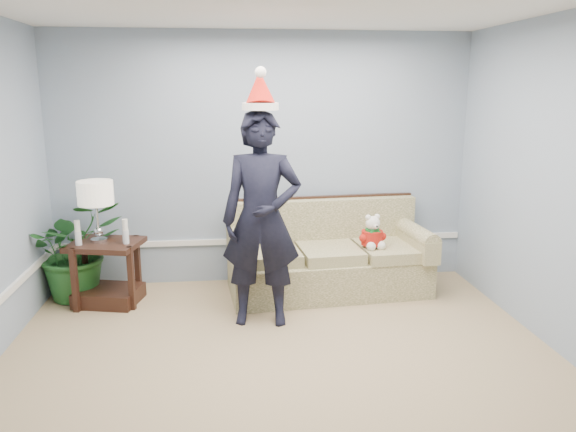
# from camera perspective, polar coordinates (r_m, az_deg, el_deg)

# --- Properties ---
(room_shell) EXTENTS (4.54, 5.04, 2.74)m
(room_shell) POSITION_cam_1_polar(r_m,az_deg,el_deg) (3.64, 0.19, 0.80)
(room_shell) COLOR tan
(room_shell) RESTS_ON ground
(wainscot_trim) EXTENTS (4.49, 4.99, 0.06)m
(wainscot_trim) POSITION_cam_1_polar(r_m,az_deg,el_deg) (5.05, -14.89, -6.76)
(wainscot_trim) COLOR white
(wainscot_trim) RESTS_ON room_shell
(sofa) EXTENTS (2.11, 1.04, 0.96)m
(sofa) POSITION_cam_1_polar(r_m,az_deg,el_deg) (5.97, 4.00, -4.40)
(sofa) COLOR brown
(sofa) RESTS_ON room_shell
(side_table) EXTENTS (0.77, 0.69, 0.63)m
(side_table) POSITION_cam_1_polar(r_m,az_deg,el_deg) (5.91, -17.82, -6.13)
(side_table) COLOR #331B12
(side_table) RESTS_ON room_shell
(table_lamp) EXTENTS (0.34, 0.34, 0.60)m
(table_lamp) POSITION_cam_1_polar(r_m,az_deg,el_deg) (5.72, -18.97, 1.97)
(table_lamp) COLOR silver
(table_lamp) RESTS_ON side_table
(candle_pair) EXTENTS (0.51, 0.06, 0.24)m
(candle_pair) POSITION_cam_1_polar(r_m,az_deg,el_deg) (5.69, -18.39, -1.65)
(candle_pair) COLOR silver
(candle_pair) RESTS_ON side_table
(houseplant) EXTENTS (1.20, 1.16, 1.02)m
(houseplant) POSITION_cam_1_polar(r_m,az_deg,el_deg) (6.09, -20.77, -3.22)
(houseplant) COLOR #1E5821
(houseplant) RESTS_ON room_shell
(man) EXTENTS (0.76, 0.54, 1.94)m
(man) POSITION_cam_1_polar(r_m,az_deg,el_deg) (4.99, -2.70, -0.35)
(man) COLOR black
(man) RESTS_ON room_shell
(santa_hat) EXTENTS (0.32, 0.36, 0.37)m
(santa_hat) POSITION_cam_1_polar(r_m,az_deg,el_deg) (4.88, -2.86, 12.55)
(santa_hat) COLOR white
(santa_hat) RESTS_ON man
(teddy_bear) EXTENTS (0.26, 0.27, 0.36)m
(teddy_bear) POSITION_cam_1_polar(r_m,az_deg,el_deg) (5.81, 8.56, -1.99)
(teddy_bear) COLOR white
(teddy_bear) RESTS_ON sofa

